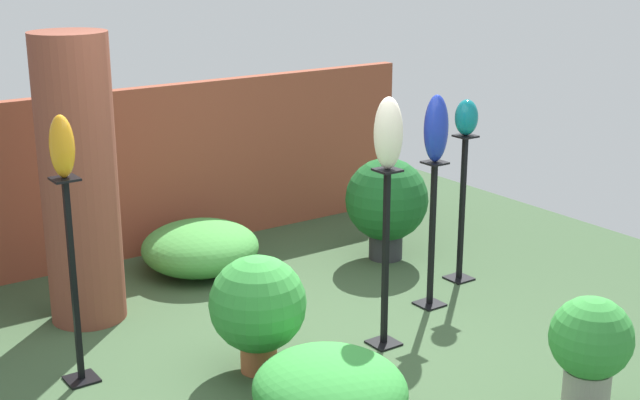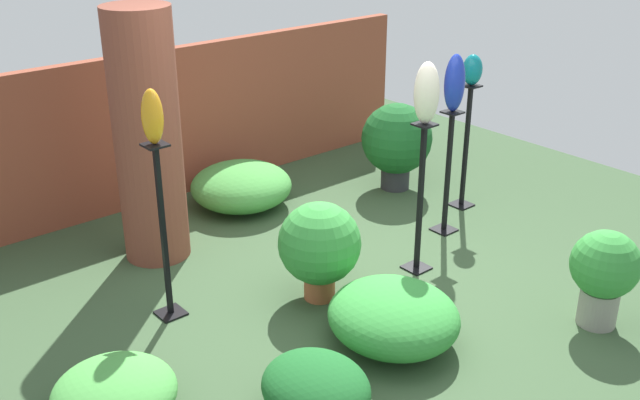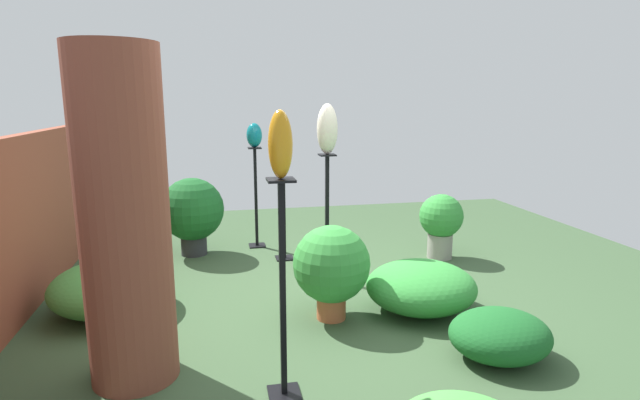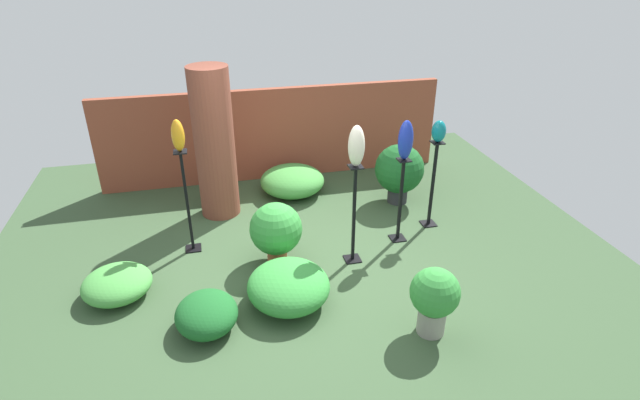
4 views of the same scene
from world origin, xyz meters
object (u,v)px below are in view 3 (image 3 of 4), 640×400
at_px(potted_plant_front_right, 192,211).
at_px(potted_plant_mid_right, 441,221).
at_px(brick_pillar, 125,220).
at_px(art_vase_cobalt, 283,136).
at_px(pedestal_amber, 283,300).
at_px(art_vase_amber, 280,144).
at_px(potted_plant_walkway_edge, 331,266).
at_px(pedestal_cobalt, 284,214).
at_px(art_vase_ivory, 327,129).
at_px(pedestal_ivory, 327,223).
at_px(art_vase_teal, 254,135).
at_px(pedestal_teal, 256,202).

bearing_deg(potted_plant_front_right, potted_plant_mid_right, -104.39).
relative_size(brick_pillar, art_vase_cobalt, 4.23).
height_order(pedestal_amber, art_vase_amber, art_vase_amber).
bearing_deg(pedestal_amber, potted_plant_walkway_edge, -27.95).
bearing_deg(art_vase_amber, potted_plant_mid_right, -42.40).
relative_size(pedestal_cobalt, potted_plant_front_right, 1.26).
xyz_separation_m(pedestal_cobalt, potted_plant_mid_right, (-0.33, -1.78, -0.09)).
height_order(pedestal_cobalt, art_vase_ivory, art_vase_ivory).
distance_m(pedestal_amber, art_vase_ivory, 2.27).
xyz_separation_m(pedestal_ivory, potted_plant_mid_right, (0.41, -1.44, -0.15)).
bearing_deg(art_vase_cobalt, pedestal_amber, 172.02).
xyz_separation_m(brick_pillar, art_vase_ivory, (1.54, -1.65, 0.46)).
height_order(pedestal_amber, art_vase_teal, art_vase_teal).
bearing_deg(pedestal_ivory, art_vase_cobalt, 24.67).
relative_size(pedestal_ivory, art_vase_cobalt, 2.53).
height_order(pedestal_ivory, art_vase_cobalt, art_vase_cobalt).
bearing_deg(brick_pillar, pedestal_ivory, -47.04).
relative_size(pedestal_amber, art_vase_amber, 3.50).
bearing_deg(art_vase_amber, potted_plant_front_right, 11.95).
relative_size(art_vase_cobalt, potted_plant_walkway_edge, 0.63).
height_order(brick_pillar, potted_plant_walkway_edge, brick_pillar).
distance_m(pedestal_ivory, potted_plant_mid_right, 1.50).
distance_m(pedestal_teal, art_vase_ivory, 1.73).
bearing_deg(pedestal_cobalt, art_vase_amber, 172.02).
relative_size(potted_plant_walkway_edge, potted_plant_mid_right, 1.07).
distance_m(art_vase_cobalt, art_vase_amber, 2.72).
distance_m(pedestal_teal, pedestal_cobalt, 0.63).
xyz_separation_m(art_vase_teal, art_vase_ivory, (-1.31, -0.61, 0.14)).
xyz_separation_m(art_vase_ivory, potted_plant_front_right, (1.13, 1.37, -1.00)).
relative_size(pedestal_teal, potted_plant_walkway_edge, 1.55).
xyz_separation_m(pedestal_cobalt, art_vase_ivory, (-0.74, -0.34, 1.00)).
bearing_deg(brick_pillar, art_vase_cobalt, -30.02).
bearing_deg(brick_pillar, potted_plant_mid_right, -57.85).
height_order(art_vase_teal, potted_plant_front_right, art_vase_teal).
height_order(brick_pillar, art_vase_cobalt, brick_pillar).
distance_m(pedestal_amber, potted_plant_mid_right, 3.21).
distance_m(pedestal_amber, art_vase_cobalt, 2.83).
height_order(pedestal_ivory, potted_plant_walkway_edge, pedestal_ivory).
height_order(pedestal_teal, pedestal_ivory, pedestal_ivory).
xyz_separation_m(potted_plant_front_right, potted_plant_mid_right, (-0.72, -2.81, -0.08)).
xyz_separation_m(pedestal_teal, potted_plant_walkway_edge, (-2.24, -0.44, -0.11)).
xyz_separation_m(pedestal_teal, art_vase_teal, (0.00, 0.00, 0.82)).
xyz_separation_m(art_vase_teal, art_vase_cobalt, (-0.57, -0.27, 0.03)).
bearing_deg(potted_plant_walkway_edge, pedestal_ivory, -10.46).
xyz_separation_m(art_vase_teal, potted_plant_walkway_edge, (-2.24, -0.44, -0.93)).
height_order(pedestal_teal, art_vase_ivory, art_vase_ivory).
bearing_deg(potted_plant_mid_right, art_vase_cobalt, 79.46).
relative_size(brick_pillar, art_vase_ivory, 4.39).
relative_size(art_vase_cobalt, potted_plant_mid_right, 0.68).
xyz_separation_m(art_vase_cobalt, art_vase_ivory, (-0.74, -0.34, 0.12)).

